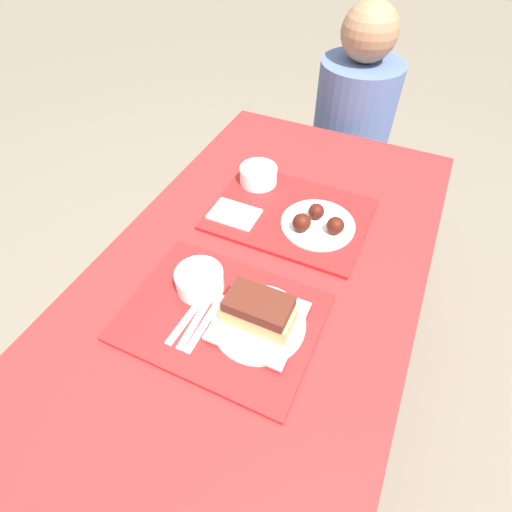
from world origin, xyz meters
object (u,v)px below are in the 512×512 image
bowl_coleslaw_far (258,174)px  wings_plate_far (317,222)px  tray_far (289,214)px  bowl_coleslaw_near (200,279)px  person_seated_across (355,110)px  tray_near (221,317)px  brisket_sandwich_plate (259,315)px

bowl_coleslaw_far → wings_plate_far: bearing=-27.1°
tray_far → bowl_coleslaw_near: size_ratio=3.83×
bowl_coleslaw_near → bowl_coleslaw_far: same height
bowl_coleslaw_near → bowl_coleslaw_far: bearing=95.9°
tray_far → person_seated_across: (0.00, 0.74, -0.02)m
tray_near → person_seated_across: bearing=89.2°
bowl_coleslaw_far → bowl_coleslaw_near: bearing=-84.1°
tray_near → bowl_coleslaw_near: 0.11m
tray_near → bowl_coleslaw_near: bearing=148.2°
tray_far → bowl_coleslaw_near: (-0.10, -0.35, 0.04)m
bowl_coleslaw_near → wings_plate_far: (0.19, 0.33, -0.01)m
brisket_sandwich_plate → bowl_coleslaw_far: brisket_sandwich_plate is taller
bowl_coleslaw_near → person_seated_across: (0.10, 1.09, -0.06)m
wings_plate_far → person_seated_across: (-0.09, 0.76, -0.04)m
tray_near → wings_plate_far: wings_plate_far is taller
bowl_coleslaw_far → wings_plate_far: wings_plate_far is taller
bowl_coleslaw_far → person_seated_across: person_seated_across is taller
tray_far → wings_plate_far: (0.09, -0.03, 0.02)m
tray_far → bowl_coleslaw_near: 0.37m
wings_plate_far → person_seated_across: person_seated_across is taller
brisket_sandwich_plate → wings_plate_far: (0.02, 0.36, -0.02)m
tray_near → brisket_sandwich_plate: 0.10m
brisket_sandwich_plate → person_seated_across: bearing=93.7°
wings_plate_far → tray_far: bearing=164.9°
brisket_sandwich_plate → person_seated_across: 1.13m
tray_near → wings_plate_far: size_ratio=2.12×
tray_far → brisket_sandwich_plate: brisket_sandwich_plate is taller
tray_near → person_seated_across: (0.02, 1.14, -0.02)m
bowl_coleslaw_far → brisket_sandwich_plate: bearing=-65.5°
bowl_coleslaw_near → person_seated_across: size_ratio=0.17×
tray_far → person_seated_across: bearing=89.7°
person_seated_across → tray_near: bearing=-90.8°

